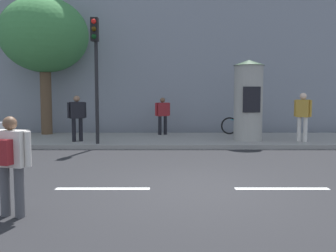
# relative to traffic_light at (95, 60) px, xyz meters

# --- Properties ---
(ground_plane) EXTENTS (80.00, 80.00, 0.00)m
(ground_plane) POSITION_rel_traffic_light_xyz_m (2.85, -5.24, -2.95)
(ground_plane) COLOR #232326
(sidewalk_curb) EXTENTS (36.00, 4.00, 0.15)m
(sidewalk_curb) POSITION_rel_traffic_light_xyz_m (2.85, 1.76, -2.87)
(sidewalk_curb) COLOR gray
(sidewalk_curb) RESTS_ON ground_plane
(lane_markings) EXTENTS (25.80, 0.16, 0.01)m
(lane_markings) POSITION_rel_traffic_light_xyz_m (2.85, -5.24, -2.95)
(lane_markings) COLOR silver
(lane_markings) RESTS_ON ground_plane
(building_backdrop) EXTENTS (36.00, 5.00, 9.60)m
(building_backdrop) POSITION_rel_traffic_light_xyz_m (2.85, 6.76, 1.85)
(building_backdrop) COLOR gray
(building_backdrop) RESTS_ON ground_plane
(traffic_light) EXTENTS (0.24, 0.45, 4.15)m
(traffic_light) POSITION_rel_traffic_light_xyz_m (0.00, 0.00, 0.00)
(traffic_light) COLOR black
(traffic_light) RESTS_ON sidewalk_curb
(poster_column) EXTENTS (1.13, 1.13, 2.91)m
(poster_column) POSITION_rel_traffic_light_xyz_m (5.30, 1.07, -1.33)
(poster_column) COLOR #9E9B93
(poster_column) RESTS_ON sidewalk_curb
(street_tree) EXTENTS (3.61, 3.61, 5.66)m
(street_tree) POSITION_rel_traffic_light_xyz_m (-2.74, 3.16, 1.29)
(street_tree) COLOR brown
(street_tree) RESTS_ON sidewalk_curb
(pedestrian_with_bag) EXTENTS (0.65, 0.47, 1.48)m
(pedestrian_with_bag) POSITION_rel_traffic_light_xyz_m (0.09, -6.83, -2.07)
(pedestrian_with_bag) COLOR #4C4C51
(pedestrian_with_bag) RESTS_ON ground_plane
(pedestrian_near_pole) EXTENTS (0.60, 0.52, 1.63)m
(pedestrian_near_pole) POSITION_rel_traffic_light_xyz_m (-0.84, 0.74, -1.82)
(pedestrian_near_pole) COLOR black
(pedestrian_near_pole) RESTS_ON sidewalk_curb
(pedestrian_tallest) EXTENTS (0.52, 0.52, 1.72)m
(pedestrian_tallest) POSITION_rel_traffic_light_xyz_m (7.16, 0.71, -1.77)
(pedestrian_tallest) COLOR silver
(pedestrian_tallest) RESTS_ON sidewalk_curb
(pedestrian_in_dark_shirt) EXTENTS (0.62, 0.51, 1.54)m
(pedestrian_in_dark_shirt) POSITION_rel_traffic_light_xyz_m (2.15, 2.96, -1.87)
(pedestrian_in_dark_shirt) COLOR black
(pedestrian_in_dark_shirt) RESTS_ON sidewalk_curb
(bicycle_leaning) EXTENTS (1.77, 0.17, 1.09)m
(bicycle_leaning) POSITION_rel_traffic_light_xyz_m (5.50, 3.13, -2.41)
(bicycle_leaning) COLOR black
(bicycle_leaning) RESTS_ON sidewalk_curb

